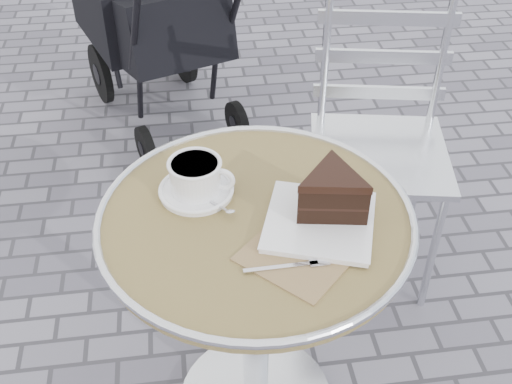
{
  "coord_description": "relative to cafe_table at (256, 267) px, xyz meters",
  "views": [
    {
      "loc": [
        -0.14,
        -1.06,
        1.68
      ],
      "look_at": [
        0.0,
        0.02,
        0.78
      ],
      "focal_mm": 45.0,
      "sensor_mm": 36.0,
      "label": 1
    }
  ],
  "objects": [
    {
      "name": "bistro_chair",
      "position": [
        0.48,
        0.61,
        0.02
      ],
      "size": [
        0.5,
        0.5,
        0.95
      ],
      "rotation": [
        0.0,
        0.0,
        -0.19
      ],
      "color": "silver",
      "rests_on": "ground"
    },
    {
      "name": "baby_stroller",
      "position": [
        -0.23,
        1.65,
        -0.09
      ],
      "size": [
        0.78,
        1.12,
        1.07
      ],
      "rotation": [
        0.0,
        0.0,
        0.35
      ],
      "color": "black",
      "rests_on": "ground"
    },
    {
      "name": "cafe_table",
      "position": [
        0.0,
        0.0,
        0.0
      ],
      "size": [
        0.72,
        0.72,
        0.74
      ],
      "color": "silver",
      "rests_on": "ground"
    },
    {
      "name": "cake_plate_set",
      "position": [
        0.15,
        -0.04,
        0.22
      ],
      "size": [
        0.36,
        0.37,
        0.12
      ],
      "rotation": [
        0.0,
        0.0,
        -0.33
      ],
      "color": "#8D6D4D",
      "rests_on": "cafe_table"
    },
    {
      "name": "cappuccino_set",
      "position": [
        -0.12,
        0.1,
        0.2
      ],
      "size": [
        0.18,
        0.19,
        0.09
      ],
      "rotation": [
        0.0,
        0.0,
        -0.32
      ],
      "color": "white",
      "rests_on": "cafe_table"
    }
  ]
}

